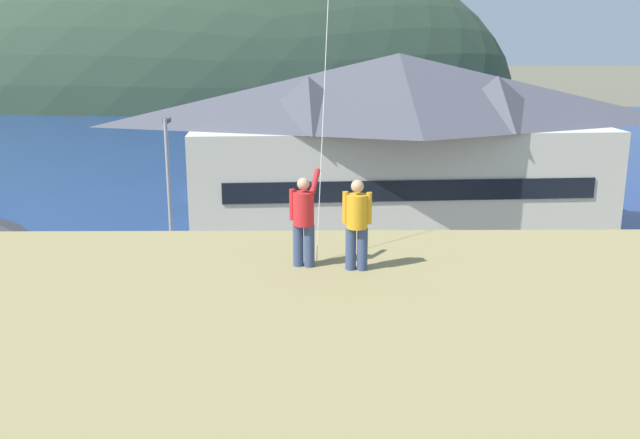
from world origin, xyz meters
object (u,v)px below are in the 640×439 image
Objects in this scene: storage_shed_waterside at (357,202)px; parking_light_pole at (169,195)px; parked_car_front_row_end at (132,356)px; parked_car_mid_row_center at (225,312)px; parked_car_lone_by_shed at (444,304)px; person_companion at (357,222)px; harbor_lodge at (397,141)px; parked_car_corner_spot at (274,363)px; wharf_dock at (251,191)px; person_kite_flyer at (304,218)px; parked_car_back_row_left at (437,362)px; moored_boat_wharfside at (207,185)px.

storage_shed_waterside is 12.44m from parking_light_pole.
parked_car_mid_row_center is at bearing 55.01° from parked_car_front_row_end.
parked_car_lone_by_shed is 15.62m from person_companion.
harbor_lodge reaches higher than parked_car_front_row_end.
parked_car_mid_row_center is 0.98× the size of parked_car_front_row_end.
harbor_lodge is 5.93× the size of parked_car_lone_by_shed.
parking_light_pole is (-5.05, 9.53, 3.49)m from parked_car_corner_spot.
parking_light_pole is at bearing -94.79° from wharf_dock.
person_companion is at bearing -98.46° from harbor_lodge.
parking_light_pole is at bearing -138.86° from harbor_lodge.
person_kite_flyer is (-5.40, -13.11, 6.84)m from parked_car_lone_by_shed.
harbor_lodge is at bearing 87.41° from parked_car_back_row_left.
parked_car_front_row_end is at bearing 124.35° from person_kite_flyer.
moored_boat_wharfside is 31.27m from parked_car_corner_spot.
parked_car_lone_by_shed is 15.74m from person_kite_flyer.
parked_car_front_row_end is at bearing 172.48° from parked_car_corner_spot.
parked_car_lone_by_shed is (0.32, -14.11, -4.51)m from harbor_lodge.
person_kite_flyer is at bearing -117.87° from parked_car_back_row_left.
parked_car_front_row_end is 1.01× the size of parked_car_corner_spot.
harbor_lodge reaches higher than parked_car_back_row_left.
moored_boat_wharfside is at bearing 111.27° from parked_car_back_row_left.
person_companion reaches higher than parked_car_back_row_left.
parking_light_pole is 4.49× the size of person_companion.
parking_light_pole reaches higher than parked_car_front_row_end.
parked_car_back_row_left is (7.39, -4.34, 0.00)m from parked_car_mid_row_center.
person_companion is (1.00, -0.23, -0.02)m from person_kite_flyer.
parked_car_front_row_end is at bearing -157.78° from parked_car_lone_by_shed.
parked_car_mid_row_center is (4.48, -26.16, 0.34)m from moored_boat_wharfside.
person_kite_flyer is (-5.08, -27.22, 2.33)m from harbor_lodge.
parked_car_front_row_end is (-11.23, -4.59, 0.00)m from parked_car_lone_by_shed.
moored_boat_wharfside is at bearing 138.56° from harbor_lodge.
parked_car_corner_spot is at bearing -77.85° from moored_boat_wharfside.
parked_car_mid_row_center is (-8.26, -14.91, -4.51)m from harbor_lodge.
parked_car_lone_by_shed is at bearing 22.22° from parked_car_front_row_end.
parked_car_mid_row_center is (-5.91, -13.55, -1.22)m from storage_shed_waterside.
storage_shed_waterside is 18.00m from parked_car_back_row_left.
harbor_lodge reaches higher than storage_shed_waterside.
wharf_dock is 2.57× the size of parked_car_corner_spot.
parked_car_front_row_end is (-2.65, -3.78, 0.00)m from parked_car_mid_row_center.
harbor_lodge reaches higher than parked_car_lone_by_shed.
parked_car_back_row_left is at bearing -42.45° from parking_light_pole.
person_kite_flyer reaches higher than person_companion.
parked_car_mid_row_center is 14.87m from person_companion.
person_companion is (2.08, -8.13, 6.82)m from parked_car_corner_spot.
person_companion reaches higher than wharf_dock.
parked_car_back_row_left reaches higher than wharf_dock.
parked_car_back_row_left is 5.29m from parked_car_corner_spot.
storage_shed_waterside is at bearing -149.99° from harbor_lodge.
parking_light_pole reaches higher than moored_boat_wharfside.
moored_boat_wharfside is 1.39× the size of parked_car_back_row_left.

